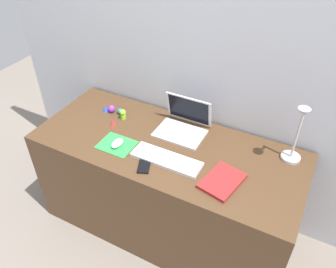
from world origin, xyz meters
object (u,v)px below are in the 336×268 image
object	(u,v)px
mouse	(117,143)
toy_figurine_red	(113,123)
toy_figurine_purple	(112,109)
desk_lamp	(297,136)
toy_figurine_teal	(120,111)
keyboard	(166,159)
toy_figurine_blue	(105,108)
toy_figurine_lime	(123,114)
cell_phone	(144,165)
notebook_pad	(222,181)
laptop	(184,123)

from	to	relation	value
mouse	toy_figurine_red	distance (m)	0.22
toy_figurine_purple	desk_lamp	bearing A→B (deg)	2.77
mouse	toy_figurine_teal	xyz separation A→B (m)	(-0.17, 0.29, -0.00)
keyboard	desk_lamp	xyz separation A→B (m)	(0.62, 0.32, 0.17)
keyboard	toy_figurine_purple	xyz separation A→B (m)	(-0.56, 0.26, 0.02)
keyboard	toy_figurine_blue	size ratio (longest dim) A/B	9.26
mouse	toy_figurine_lime	xyz separation A→B (m)	(-0.13, 0.25, 0.02)
cell_phone	toy_figurine_blue	distance (m)	0.62
toy_figurine_blue	toy_figurine_red	size ratio (longest dim) A/B	1.17
toy_figurine_teal	toy_figurine_lime	bearing A→B (deg)	-36.26
cell_phone	keyboard	bearing A→B (deg)	24.42
keyboard	toy_figurine_teal	size ratio (longest dim) A/B	10.07
mouse	notebook_pad	xyz separation A→B (m)	(0.66, 0.01, -0.01)
laptop	toy_figurine_purple	distance (m)	0.52
toy_figurine_lime	toy_figurine_red	bearing A→B (deg)	-102.54
notebook_pad	toy_figurine_teal	size ratio (longest dim) A/B	5.89
mouse	cell_phone	world-z (taller)	mouse
cell_phone	desk_lamp	distance (m)	0.84
toy_figurine_lime	toy_figurine_red	xyz separation A→B (m)	(-0.02, -0.09, -0.02)
laptop	mouse	world-z (taller)	laptop
toy_figurine_blue	laptop	bearing A→B (deg)	5.96
toy_figurine_lime	mouse	bearing A→B (deg)	-63.60
desk_lamp	toy_figurine_purple	distance (m)	1.19
cell_phone	toy_figurine_purple	world-z (taller)	toy_figurine_purple
mouse	desk_lamp	world-z (taller)	desk_lamp
cell_phone	toy_figurine_lime	world-z (taller)	toy_figurine_lime
laptop	toy_figurine_lime	xyz separation A→B (m)	(-0.41, -0.08, -0.02)
toy_figurine_lime	toy_figurine_purple	size ratio (longest dim) A/B	1.35
keyboard	toy_figurine_teal	world-z (taller)	toy_figurine_teal
cell_phone	toy_figurine_lime	distance (m)	0.48
toy_figurine_red	keyboard	bearing A→B (deg)	-16.91
mouse	toy_figurine_lime	bearing A→B (deg)	116.40
desk_lamp	toy_figurine_teal	xyz separation A→B (m)	(-1.11, -0.05, -0.16)
toy_figurine_lime	toy_figurine_blue	xyz separation A→B (m)	(-0.16, 0.02, -0.01)
mouse	toy_figurine_purple	bearing A→B (deg)	130.17
mouse	toy_figurine_blue	distance (m)	0.39
laptop	toy_figurine_teal	xyz separation A→B (m)	(-0.45, -0.04, -0.03)
mouse	keyboard	bearing A→B (deg)	3.60
cell_phone	toy_figurine_red	bearing A→B (deg)	125.88
toy_figurine_lime	cell_phone	bearing A→B (deg)	-42.56
laptop	toy_figurine_purple	bearing A→B (deg)	-174.59
toy_figurine_purple	toy_figurine_teal	xyz separation A→B (m)	(0.06, 0.01, -0.01)
mouse	toy_figurine_red	xyz separation A→B (m)	(-0.15, 0.16, -0.00)
laptop	toy_figurine_teal	bearing A→B (deg)	-174.77
keyboard	toy_figurine_lime	world-z (taller)	toy_figurine_lime
desk_lamp	toy_figurine_purple	world-z (taller)	desk_lamp
toy_figurine_lime	toy_figurine_red	size ratio (longest dim) A/B	1.84
toy_figurine_purple	toy_figurine_teal	world-z (taller)	toy_figurine_purple
laptop	toy_figurine_teal	size ratio (longest dim) A/B	7.37
cell_phone	toy_figurine_teal	distance (m)	0.54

